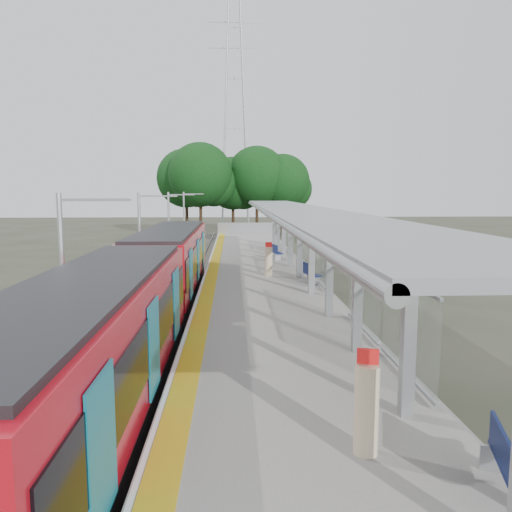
{
  "coord_description": "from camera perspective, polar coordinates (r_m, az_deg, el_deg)",
  "views": [
    {
      "loc": [
        -1.42,
        -7.32,
        5.43
      ],
      "look_at": [
        -0.29,
        16.85,
        2.3
      ],
      "focal_mm": 35.0,
      "sensor_mm": 36.0,
      "label": 1
    }
  ],
  "objects": [
    {
      "name": "trackbed",
      "position": [
        28.0,
        -8.96,
        -3.65
      ],
      "size": [
        3.0,
        70.0,
        0.24
      ],
      "primitive_type": "cube",
      "color": "#59544C",
      "rests_on": "ground"
    },
    {
      "name": "pylon",
      "position": [
        81.46,
        -2.45,
        16.95
      ],
      "size": [
        8.0,
        4.0,
        38.0
      ],
      "primitive_type": null,
      "color": "#9EA0A5",
      "rests_on": "ground"
    },
    {
      "name": "bench_mid",
      "position": [
        24.51,
        6.26,
        -1.9
      ],
      "size": [
        0.73,
        1.45,
        0.95
      ],
      "rotation": [
        0.0,
        0.0,
        0.23
      ],
      "color": "navy",
      "rests_on": "platform"
    },
    {
      "name": "catenary_masts",
      "position": [
        26.87,
        -12.95,
        1.81
      ],
      "size": [
        2.08,
        48.16,
        5.4
      ],
      "color": "#9EA0A5",
      "rests_on": "ground"
    },
    {
      "name": "canopy",
      "position": [
        23.73,
        4.67,
        4.37
      ],
      "size": [
        3.27,
        38.0,
        3.66
      ],
      "color": "#9EA0A5",
      "rests_on": "platform"
    },
    {
      "name": "bench_far",
      "position": [
        32.89,
        2.29,
        0.52
      ],
      "size": [
        0.73,
        1.48,
        0.97
      ],
      "rotation": [
        0.0,
        0.0,
        0.21
      ],
      "color": "navy",
      "rests_on": "platform"
    },
    {
      "name": "info_pillar_far",
      "position": [
        26.27,
        1.45,
        -0.62
      ],
      "size": [
        0.41,
        0.41,
        1.8
      ],
      "rotation": [
        0.0,
        0.0,
        0.03
      ],
      "color": "beige",
      "rests_on": "platform"
    },
    {
      "name": "litter_bin",
      "position": [
        26.11,
        5.08,
        -1.39
      ],
      "size": [
        0.48,
        0.48,
        0.94
      ],
      "primitive_type": "cylinder",
      "rotation": [
        0.0,
        0.0,
        0.05
      ],
      "color": "#9EA0A5",
      "rests_on": "platform"
    },
    {
      "name": "info_pillar_near",
      "position": [
        8.98,
        12.5,
        -16.67
      ],
      "size": [
        0.42,
        0.42,
        1.84
      ],
      "rotation": [
        0.0,
        0.0,
        -0.25
      ],
      "color": "beige",
      "rests_on": "platform"
    },
    {
      "name": "end_fence",
      "position": [
        52.43,
        -1.12,
        3.18
      ],
      "size": [
        6.0,
        0.1,
        1.2
      ],
      "primitive_type": "cube",
      "color": "#9EA0A5",
      "rests_on": "platform"
    },
    {
      "name": "tree_cluster",
      "position": [
        61.21,
        -2.98,
        8.85
      ],
      "size": [
        18.74,
        10.52,
        11.13
      ],
      "color": "#382316",
      "rests_on": "ground"
    },
    {
      "name": "train",
      "position": [
        18.14,
        -12.42,
        -3.54
      ],
      "size": [
        2.74,
        27.6,
        3.62
      ],
      "color": "black",
      "rests_on": "ground"
    },
    {
      "name": "bench_near",
      "position": [
        8.77,
        26.83,
        -20.04
      ],
      "size": [
        0.82,
        1.47,
        0.96
      ],
      "rotation": [
        0.0,
        0.0,
        -0.29
      ],
      "color": "navy",
      "rests_on": "platform"
    },
    {
      "name": "platform",
      "position": [
        27.8,
        0.3,
        -2.85
      ],
      "size": [
        6.0,
        50.0,
        1.0
      ],
      "primitive_type": "cube",
      "color": "gray",
      "rests_on": "ground"
    },
    {
      "name": "tactile_strip",
      "position": [
        27.7,
        -4.98,
        -1.84
      ],
      "size": [
        0.6,
        50.0,
        0.02
      ],
      "primitive_type": "cube",
      "color": "gold",
      "rests_on": "platform"
    }
  ]
}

